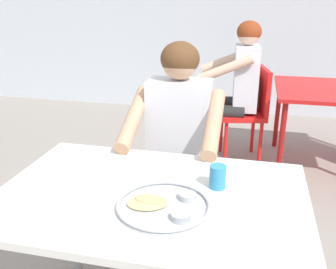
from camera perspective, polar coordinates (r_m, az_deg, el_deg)
The scene contains 8 objects.
table_foreground at distance 1.50m, azimuth -2.59°, elevation -11.33°, with size 1.19×0.79×0.73m.
thali_tray at distance 1.36m, azimuth -0.65°, elevation -10.63°, with size 0.34×0.34×0.03m.
drinking_cup at distance 1.49m, azimuth 7.55°, elevation -6.27°, with size 0.07×0.07×0.09m.
chair_foreground at distance 2.31m, azimuth 2.23°, elevation -4.66°, with size 0.39×0.41×0.79m.
diner_foreground at distance 2.02m, azimuth 1.26°, elevation -0.53°, with size 0.49×0.56×1.22m.
table_background_red at distance 3.45m, azimuth 23.29°, elevation 5.14°, with size 0.88×0.90×0.71m.
chair_red_left at distance 3.42m, azimuth 12.40°, elevation 4.09°, with size 0.46×0.50×0.85m.
patron_background at distance 3.36m, azimuth 10.17°, elevation 8.09°, with size 0.57×0.52×1.24m.
Camera 1 is at (0.32, -1.27, 1.45)m, focal length 40.16 mm.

